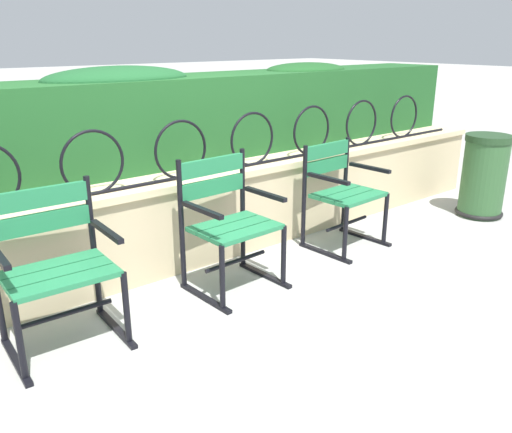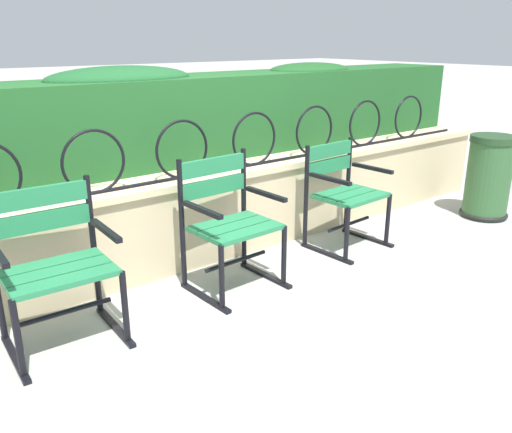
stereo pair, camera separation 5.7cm
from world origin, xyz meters
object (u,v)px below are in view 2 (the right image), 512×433
park_chair_left (54,263)px  park_chair_centre (228,220)px  park_chair_right (343,191)px  trash_bin (488,179)px

park_chair_left → park_chair_centre: size_ratio=0.99×
park_chair_centre → park_chair_right: (1.16, 0.04, -0.01)m
park_chair_left → trash_bin: park_chair_left is taller
park_chair_left → trash_bin: (3.93, -0.32, -0.10)m
park_chair_centre → park_chair_right: size_ratio=1.07×
trash_bin → park_chair_centre: bearing=173.8°
park_chair_left → park_chair_right: bearing=0.7°
park_chair_right → trash_bin: 1.65m
park_chair_left → trash_bin: size_ratio=1.13×
park_chair_right → trash_bin: bearing=-12.0°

